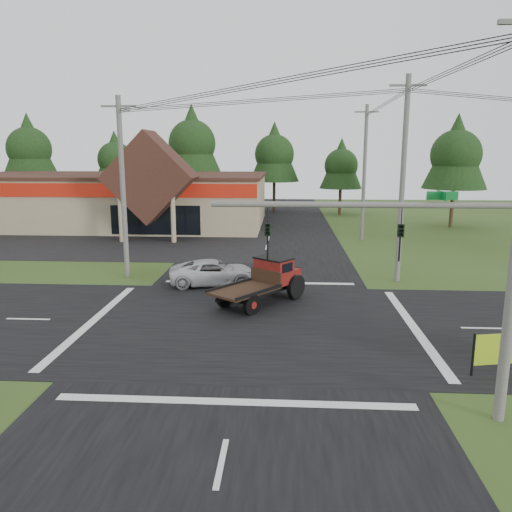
{
  "coord_description": "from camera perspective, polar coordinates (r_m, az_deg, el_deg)",
  "views": [
    {
      "loc": [
        1.47,
        -20.65,
        7.33
      ],
      "look_at": [
        -0.0,
        4.04,
        2.2
      ],
      "focal_mm": 35.0,
      "sensor_mm": 36.0,
      "label": 1
    }
  ],
  "objects": [
    {
      "name": "parking_apron",
      "position": [
        43.18,
        -17.64,
        1.41
      ],
      "size": [
        28.0,
        14.0,
        0.02
      ],
      "primitive_type": "cube",
      "color": "black",
      "rests_on": "ground"
    },
    {
      "name": "road_ns",
      "position": [
        21.96,
        -0.63,
        -7.76
      ],
      "size": [
        12.0,
        120.0,
        0.02
      ],
      "primitive_type": "cube",
      "color": "black",
      "rests_on": "ground"
    },
    {
      "name": "tree_row_d",
      "position": [
        62.66,
        2.11,
        11.76
      ],
      "size": [
        6.16,
        6.16,
        11.11
      ],
      "color": "#332316",
      "rests_on": "ground"
    },
    {
      "name": "utility_pole_ne",
      "position": [
        29.42,
        16.42,
        8.44
      ],
      "size": [
        2.0,
        0.3,
        11.5
      ],
      "color": "#595651",
      "rests_on": "ground"
    },
    {
      "name": "tree_row_b",
      "position": [
        66.23,
        -15.79,
        10.75
      ],
      "size": [
        5.6,
        5.6,
        10.1
      ],
      "color": "#332316",
      "rests_on": "ground"
    },
    {
      "name": "tree_side_ne",
      "position": [
        53.27,
        21.91,
        10.95
      ],
      "size": [
        6.16,
        6.16,
        11.11
      ],
      "color": "#332316",
      "rests_on": "ground"
    },
    {
      "name": "cvs_building",
      "position": [
        53.27,
        -15.51,
        6.4
      ],
      "size": [
        30.4,
        18.2,
        9.19
      ],
      "color": "tan",
      "rests_on": "ground"
    },
    {
      "name": "tree_row_e",
      "position": [
        61.01,
        9.72,
        10.34
      ],
      "size": [
        5.04,
        5.04,
        9.09
      ],
      "color": "#332316",
      "rests_on": "ground"
    },
    {
      "name": "antique_flatbed_truck",
      "position": [
        24.49,
        0.42,
        -2.99
      ],
      "size": [
        4.88,
        5.43,
        2.22
      ],
      "primitive_type": null,
      "rotation": [
        0.0,
        0.0,
        -0.66
      ],
      "color": "#580F0C",
      "rests_on": "ground"
    },
    {
      "name": "ground",
      "position": [
        21.96,
        -0.63,
        -7.79
      ],
      "size": [
        120.0,
        120.0,
        0.0
      ],
      "primitive_type": "plane",
      "color": "#35491A",
      "rests_on": "ground"
    },
    {
      "name": "traffic_signal_mast",
      "position": [
        14.15,
        21.23,
        -0.95
      ],
      "size": [
        8.12,
        0.24,
        7.0
      ],
      "color": "#595651",
      "rests_on": "ground"
    },
    {
      "name": "white_pickup",
      "position": [
        28.28,
        -4.76,
        -1.88
      ],
      "size": [
        5.36,
        3.15,
        1.4
      ],
      "primitive_type": "imported",
      "rotation": [
        0.0,
        0.0,
        1.74
      ],
      "color": "silver",
      "rests_on": "ground"
    },
    {
      "name": "utility_pole_nw",
      "position": [
        30.23,
        -14.99,
        7.64
      ],
      "size": [
        2.0,
        0.3,
        10.5
      ],
      "color": "#595651",
      "rests_on": "ground"
    },
    {
      "name": "road_ew",
      "position": [
        21.95,
        -0.63,
        -7.76
      ],
      "size": [
        120.0,
        12.0,
        0.02
      ],
      "primitive_type": "cube",
      "color": "black",
      "rests_on": "ground"
    },
    {
      "name": "utility_pole_n",
      "position": [
        43.17,
        12.28,
        9.35
      ],
      "size": [
        2.0,
        0.3,
        11.2
      ],
      "color": "#595651",
      "rests_on": "ground"
    },
    {
      "name": "tree_row_c",
      "position": [
        62.72,
        -7.31,
        12.9
      ],
      "size": [
        7.28,
        7.28,
        13.13
      ],
      "color": "#332316",
      "rests_on": "ground"
    },
    {
      "name": "tree_row_a",
      "position": [
        68.33,
        -24.51,
        11.3
      ],
      "size": [
        6.72,
        6.72,
        12.12
      ],
      "color": "#332316",
      "rests_on": "ground"
    }
  ]
}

